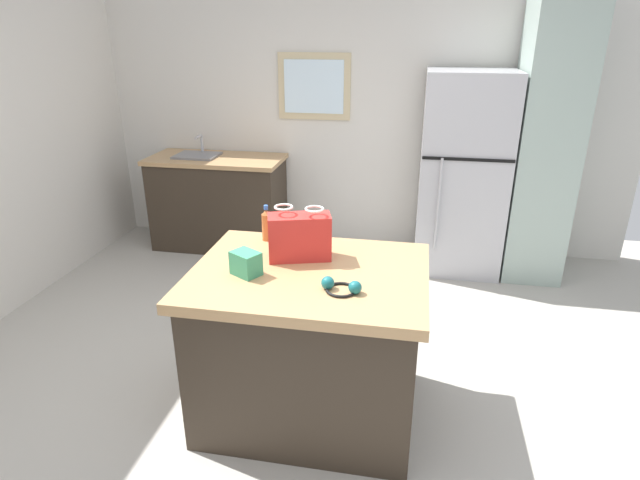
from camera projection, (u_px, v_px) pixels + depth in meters
name	position (u px, v px, depth m)	size (l,w,h in m)	color
ground	(304.00, 402.00, 3.06)	(6.16, 6.16, 0.00)	#ADA89E
back_wall	(360.00, 110.00, 4.90)	(5.01, 0.13, 2.65)	silver
kitchen_island	(310.00, 343.00, 2.84)	(1.21, 0.95, 0.88)	#33281E
refrigerator	(463.00, 174.00, 4.53)	(0.73, 0.72, 1.73)	#B7B7BC
tall_cabinet	(544.00, 146.00, 4.32)	(0.48, 0.65, 2.26)	#9EB2A8
sink_counter	(218.00, 201.00, 5.12)	(1.28, 0.61, 1.09)	#33281E
shopping_bag	(299.00, 236.00, 2.78)	(0.36, 0.23, 0.29)	red
small_box	(246.00, 263.00, 2.62)	(0.14, 0.10, 0.12)	#388E66
bottle	(267.00, 225.00, 3.04)	(0.05, 0.05, 0.21)	#C66633
ear_defenders	(341.00, 287.00, 2.46)	(0.20, 0.17, 0.06)	black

